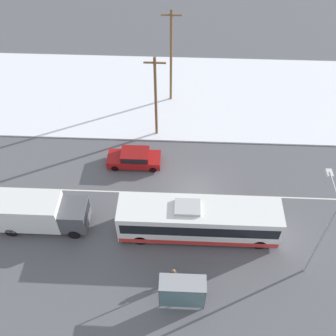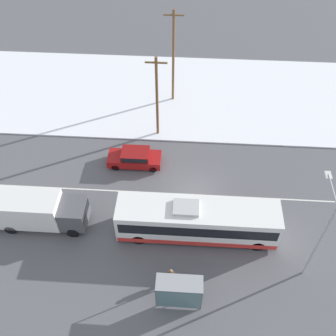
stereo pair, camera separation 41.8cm
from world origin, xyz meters
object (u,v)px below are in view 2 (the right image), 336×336
(box_truck, at_px, (35,210))
(sedan_car, at_px, (135,157))
(pedestrian_at_stop, at_px, (171,275))
(bus_shelter, at_px, (179,292))
(streetlamp, at_px, (321,227))
(city_bus, at_px, (197,221))
(utility_pole_roadside, at_px, (157,97))
(utility_pole_snowlot, at_px, (173,57))

(box_truck, bearing_deg, sedan_car, 45.05)
(box_truck, distance_m, pedestrian_at_stop, 11.05)
(bus_shelter, bearing_deg, box_truck, 152.31)
(box_truck, distance_m, streetlamp, 19.72)
(bus_shelter, bearing_deg, city_bus, 79.00)
(pedestrian_at_stop, relative_size, streetlamp, 0.21)
(streetlamp, bearing_deg, utility_pole_roadside, 130.77)
(box_truck, distance_m, utility_pole_snowlot, 18.50)
(utility_pole_roadside, bearing_deg, box_truck, -127.92)
(pedestrian_at_stop, bearing_deg, box_truck, 157.72)
(utility_pole_snowlot, bearing_deg, bus_shelter, -85.84)
(pedestrian_at_stop, distance_m, utility_pole_snowlot, 20.26)
(city_bus, distance_m, box_truck, 11.89)
(city_bus, relative_size, utility_pole_roadside, 1.42)
(streetlamp, distance_m, utility_pole_snowlot, 20.70)
(utility_pole_snowlot, bearing_deg, streetlamp, -61.03)
(sedan_car, bearing_deg, utility_pole_snowlot, -106.72)
(city_bus, height_order, streetlamp, streetlamp)
(sedan_car, bearing_deg, city_bus, 128.79)
(pedestrian_at_stop, relative_size, utility_pole_roadside, 0.20)
(utility_pole_snowlot, bearing_deg, pedestrian_at_stop, -87.26)
(bus_shelter, bearing_deg, utility_pole_snowlot, 94.16)
(sedan_car, distance_m, utility_pole_roadside, 5.48)
(streetlamp, xyz_separation_m, utility_pole_roadside, (-11.13, 12.91, -0.64))
(sedan_car, bearing_deg, bus_shelter, 109.40)
(sedan_car, relative_size, streetlamp, 0.58)
(box_truck, bearing_deg, utility_pole_snowlot, 59.41)
(box_truck, xyz_separation_m, utility_pole_roadside, (8.16, 10.47, 2.63))
(sedan_car, relative_size, utility_pole_roadside, 0.56)
(sedan_car, bearing_deg, streetlamp, 144.92)
(bus_shelter, height_order, utility_pole_roadside, utility_pole_roadside)
(city_bus, relative_size, bus_shelter, 3.92)
(pedestrian_at_stop, distance_m, utility_pole_roadside, 15.15)
(utility_pole_roadside, height_order, utility_pole_snowlot, utility_pole_snowlot)
(pedestrian_at_stop, bearing_deg, city_bus, 67.44)
(streetlamp, bearing_deg, box_truck, 172.79)
(box_truck, height_order, sedan_car, box_truck)
(box_truck, height_order, streetlamp, streetlamp)
(bus_shelter, xyz_separation_m, utility_pole_snowlot, (-1.55, 21.34, 3.26))
(utility_pole_snowlot, bearing_deg, box_truck, -120.59)
(box_truck, relative_size, utility_pole_roadside, 0.89)
(city_bus, xyz_separation_m, utility_pole_snowlot, (-2.62, 15.82, 3.38))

